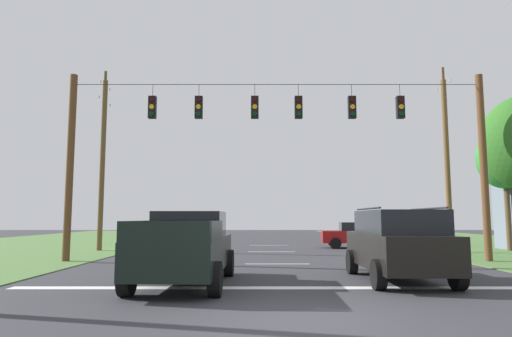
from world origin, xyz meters
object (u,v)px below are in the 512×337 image
at_px(pickup_truck, 188,248).
at_px(suv_black, 399,243).
at_px(distant_car_far_parked, 145,235).
at_px(tree_roadside_right, 506,159).
at_px(utility_pole_near_left, 104,159).
at_px(overhead_signal_span, 278,151).
at_px(distant_car_oncoming, 360,235).
at_px(utility_pole_mid_right, 448,161).
at_px(distant_car_crossing_white, 159,231).

xyz_separation_m(pickup_truck, suv_black, (5.89, 0.63, 0.09)).
relative_size(distant_car_far_parked, tree_roadside_right, 0.66).
xyz_separation_m(distant_car_far_parked, utility_pole_near_left, (-1.80, -2.46, 4.24)).
distance_m(overhead_signal_span, distant_car_far_parked, 12.00).
distance_m(distant_car_oncoming, utility_pole_near_left, 15.38).
relative_size(utility_pole_mid_right, utility_pole_near_left, 0.98).
relative_size(distant_car_oncoming, utility_pole_mid_right, 0.45).
distance_m(pickup_truck, distant_car_crossing_white, 21.82).
bearing_deg(utility_pole_near_left, overhead_signal_span, -32.99).
xyz_separation_m(overhead_signal_span, tree_roadside_right, (12.81, 5.93, 0.45)).
bearing_deg(utility_pole_near_left, suv_black, -43.15).
xyz_separation_m(overhead_signal_span, distant_car_crossing_white, (-8.14, 14.86, -3.76)).
bearing_deg(distant_car_crossing_white, distant_car_far_parked, -84.75).
xyz_separation_m(distant_car_crossing_white, tree_roadside_right, (20.95, -8.93, 4.21)).
relative_size(suv_black, distant_car_crossing_white, 1.09).
relative_size(distant_car_crossing_white, distant_car_far_parked, 0.99).
bearing_deg(suv_black, distant_car_far_parked, 127.05).
bearing_deg(distant_car_oncoming, distant_car_crossing_white, 154.52).
relative_size(distant_car_oncoming, utility_pole_near_left, 0.44).
xyz_separation_m(overhead_signal_span, utility_pole_near_left, (-9.35, 6.07, 0.48)).
distance_m(pickup_truck, tree_roadside_right, 20.18).
distance_m(distant_car_crossing_white, tree_roadside_right, 23.16).
relative_size(overhead_signal_span, utility_pole_near_left, 1.75).
distance_m(suv_black, distant_car_crossing_white, 23.42).
distance_m(overhead_signal_span, tree_roadside_right, 14.13).
bearing_deg(overhead_signal_span, pickup_truck, -113.54).
height_order(distant_car_far_parked, utility_pole_near_left, utility_pole_near_left).
relative_size(pickup_truck, tree_roadside_right, 0.81).
bearing_deg(suv_black, distant_car_crossing_white, 118.83).
relative_size(pickup_truck, distant_car_far_parked, 1.22).
distance_m(suv_black, utility_pole_mid_right, 12.68).
height_order(pickup_truck, distant_car_far_parked, pickup_truck).
distance_m(overhead_signal_span, distant_car_oncoming, 10.66).
bearing_deg(distant_car_crossing_white, distant_car_oncoming, -25.48).
xyz_separation_m(distant_car_oncoming, utility_pole_mid_right, (3.95, -3.61, 3.96)).
distance_m(suv_black, tree_roadside_right, 15.59).
relative_size(distant_car_far_parked, utility_pole_near_left, 0.44).
distance_m(distant_car_crossing_white, utility_pole_near_left, 9.83).
xyz_separation_m(overhead_signal_span, pickup_truck, (-2.74, -6.28, -3.58)).
bearing_deg(distant_car_far_parked, utility_pole_near_left, -126.11).
height_order(suv_black, utility_pole_near_left, utility_pole_near_left).
distance_m(distant_car_far_parked, tree_roadside_right, 20.96).
bearing_deg(distant_car_far_parked, suv_black, -52.95).
bearing_deg(distant_car_far_parked, distant_car_crossing_white, 95.25).
height_order(pickup_truck, utility_pole_mid_right, utility_pole_mid_right).
xyz_separation_m(distant_car_far_parked, tree_roadside_right, (20.37, -2.60, 4.21)).
distance_m(distant_car_crossing_white, distant_car_oncoming, 14.81).
bearing_deg(pickup_truck, utility_pole_mid_right, 43.12).
distance_m(distant_car_crossing_white, distant_car_far_parked, 6.35).
xyz_separation_m(suv_black, tree_roadside_right, (9.65, 11.59, 3.94)).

